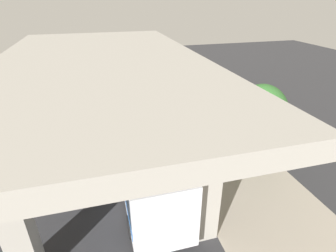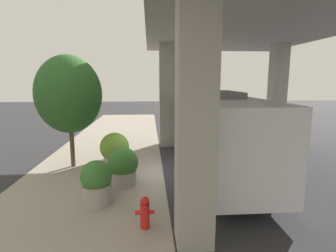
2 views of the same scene
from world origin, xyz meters
TOP-DOWN VIEW (x-y plane):
  - ground_plane at (0.00, 0.00)m, footprint 80.00×80.00m
  - sidewalk_strip at (-3.00, 0.00)m, footprint 6.00×40.00m
  - overpass at (4.00, 0.00)m, footprint 9.40×18.08m
  - bus at (2.38, 0.68)m, footprint 2.68×10.57m
  - fire_hydrant at (-0.74, -4.36)m, footprint 0.54×0.26m
  - planter_front at (-1.63, -1.21)m, footprint 1.20×1.20m
  - planter_middle at (-2.14, 0.36)m, footprint 1.29×1.29m
  - planter_back at (-2.35, -2.74)m, footprint 1.03×1.03m
  - street_tree_near at (-4.23, 1.21)m, footprint 2.96×2.96m

SIDE VIEW (x-z plane):
  - ground_plane at x=0.00m, z-range 0.00..0.00m
  - sidewalk_strip at x=-3.00m, z-range 0.00..0.02m
  - fire_hydrant at x=-0.74m, z-range 0.00..0.94m
  - planter_back at x=-2.35m, z-range -0.01..1.48m
  - planter_front at x=-1.63m, z-range 0.00..1.52m
  - planter_middle at x=-2.14m, z-range 0.06..1.84m
  - bus at x=2.38m, z-range 0.15..3.77m
  - street_tree_near at x=-4.23m, z-range 0.83..6.04m
  - overpass at x=4.00m, z-range 2.55..9.39m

